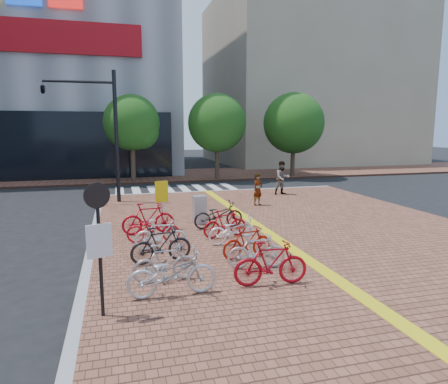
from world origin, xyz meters
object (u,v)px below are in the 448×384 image
object	(u,v)px
pedestrian_a	(258,190)
utility_box	(199,210)
bike_0	(172,273)
bike_4	(153,229)
bike_1	(165,263)
bike_8	(247,242)
bike_6	(271,263)
pedestrian_b	(282,178)
yellow_sign	(162,196)
bike_9	(235,230)
bike_10	(225,224)
traffic_light_pole	(83,112)
bike_11	(218,215)
bike_3	(161,235)
bike_2	(161,245)
bike_5	(148,218)
notice_sign	(99,233)
bike_7	(257,251)

from	to	relation	value
pedestrian_a	utility_box	distance (m)	4.55
bike_0	bike_4	bearing A→B (deg)	-0.58
bike_1	bike_8	distance (m)	2.73
bike_4	bike_6	bearing A→B (deg)	-143.07
pedestrian_b	yellow_sign	xyz separation A→B (m)	(-7.37, -6.08, 0.31)
bike_8	bike_9	bearing A→B (deg)	-13.32
bike_8	utility_box	xyz separation A→B (m)	(-0.47, 4.48, 0.08)
utility_box	yellow_sign	world-z (taller)	yellow_sign
bike_10	pedestrian_a	size ratio (longest dim) A/B	1.04
traffic_light_pole	pedestrian_b	bearing A→B (deg)	-0.57
pedestrian_b	traffic_light_pole	distance (m)	10.94
bike_11	traffic_light_pole	xyz separation A→B (m)	(-5.02, 6.56, 3.95)
bike_9	bike_10	xyz separation A→B (m)	(-0.10, 0.87, 0.01)
utility_box	yellow_sign	bearing A→B (deg)	-161.63
bike_4	yellow_sign	world-z (taller)	yellow_sign
bike_3	pedestrian_a	bearing A→B (deg)	-30.89
pedestrian_a	pedestrian_b	distance (m)	3.58
bike_0	utility_box	size ratio (longest dim) A/B	1.81
bike_10	utility_box	size ratio (longest dim) A/B	1.44
bike_9	pedestrian_b	distance (m)	10.17
bike_2	pedestrian_a	bearing A→B (deg)	-45.41
bike_0	utility_box	distance (m)	6.80
bike_5	traffic_light_pole	xyz separation A→B (m)	(-2.44, 6.74, 3.89)
bike_8	utility_box	distance (m)	4.50
bike_10	yellow_sign	size ratio (longest dim) A/B	0.89
bike_1	bike_11	bearing A→B (deg)	-30.57
bike_9	yellow_sign	distance (m)	3.36
bike_6	bike_5	bearing A→B (deg)	28.48
bike_0	bike_8	size ratio (longest dim) A/B	1.27
bike_1	bike_4	size ratio (longest dim) A/B	0.91
bike_0	bike_2	xyz separation A→B (m)	(0.01, 2.28, -0.01)
yellow_sign	bike_4	bearing A→B (deg)	-106.16
bike_1	bike_9	distance (m)	3.61
bike_4	utility_box	distance (m)	2.94
bike_9	notice_sign	world-z (taller)	notice_sign
bike_7	utility_box	size ratio (longest dim) A/B	1.43
bike_7	bike_11	bearing A→B (deg)	6.47
bike_3	bike_2	bearing A→B (deg)	-175.26
bike_10	bike_11	distance (m)	1.33
notice_sign	bike_0	bearing A→B (deg)	22.89
bike_9	notice_sign	distance (m)	5.81
bike_5	bike_9	xyz separation A→B (m)	(2.58, -2.00, -0.09)
bike_0	pedestrian_b	size ratio (longest dim) A/B	1.07
pedestrian_a	notice_sign	bearing A→B (deg)	-150.58
bike_5	bike_4	bearing A→B (deg)	177.19
yellow_sign	traffic_light_pole	xyz separation A→B (m)	(-2.99, 6.18, 3.21)
bike_3	utility_box	distance (m)	3.58
bike_1	pedestrian_b	xyz separation A→B (m)	(7.89, 11.21, 0.46)
notice_sign	bike_9	bearing A→B (deg)	45.77
pedestrian_a	yellow_sign	world-z (taller)	yellow_sign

